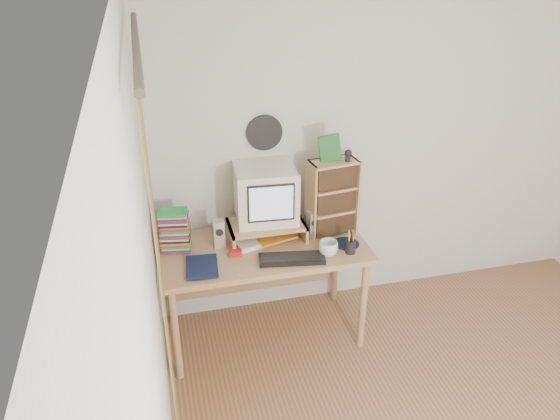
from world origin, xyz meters
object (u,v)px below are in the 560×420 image
desk (261,258)px  cd_rack (332,198)px  keyboard (292,259)px  diary (186,267)px  dvd_stack (176,233)px  crt_monitor (266,195)px  mug (328,248)px

desk → cd_rack: bearing=1.6°
keyboard → cd_rack: cd_rack is taller
desk → cd_rack: (0.51, 0.01, 0.41)m
cd_rack → keyboard: bearing=-148.3°
cd_rack → diary: (-1.04, -0.24, -0.25)m
desk → dvd_stack: size_ratio=5.31×
crt_monitor → keyboard: size_ratio=0.94×
diary → cd_rack: bearing=18.0°
crt_monitor → keyboard: bearing=-72.9°
cd_rack → dvd_stack: bearing=171.3°
mug → keyboard: bearing=-177.4°
crt_monitor → dvd_stack: size_ratio=1.52×
crt_monitor → diary: crt_monitor is taller
desk → keyboard: size_ratio=3.29×
keyboard → diary: diary is taller
crt_monitor → cd_rack: size_ratio=0.74×
dvd_stack → keyboard: bearing=-14.9°
mug → diary: bearing=177.1°
desk → crt_monitor: (0.06, 0.09, 0.44)m
keyboard → cd_rack: 0.54m
desk → dvd_stack: (-0.56, 0.03, 0.27)m
desk → dvd_stack: dvd_stack is taller
keyboard → dvd_stack: (-0.71, 0.32, 0.12)m
keyboard → dvd_stack: dvd_stack is taller
crt_monitor → cd_rack: bearing=-4.9°
dvd_stack → diary: size_ratio=1.09×
keyboard → cd_rack: bearing=48.7°
desk → crt_monitor: size_ratio=3.50×
crt_monitor → cd_rack: cd_rack is taller
keyboard → cd_rack: (0.36, 0.30, 0.26)m
keyboard → diary: size_ratio=1.76×
crt_monitor → mug: crt_monitor is taller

